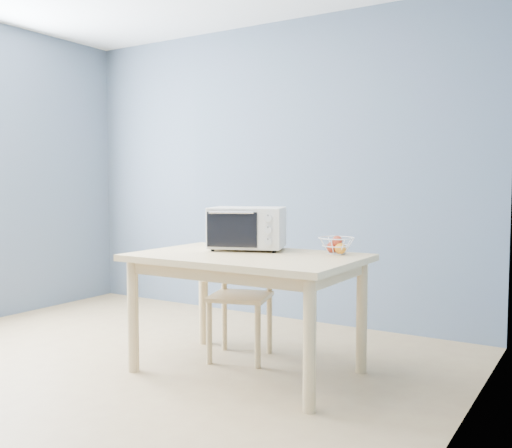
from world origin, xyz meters
The scene contains 5 objects.
room centered at (0.00, 0.00, 1.30)m, with size 4.01×4.51×2.61m.
dining_table centered at (0.67, 0.83, 0.65)m, with size 1.40×0.90×0.75m.
toaster_oven centered at (0.52, 1.03, 0.90)m, with size 0.57×0.49×0.29m.
fruit_basket centered at (1.15, 1.14, 0.81)m, with size 0.25×0.25×0.12m.
dining_chair centered at (0.47, 1.08, 0.41)m, with size 0.48×0.48×0.83m.
Camera 1 is at (2.58, -2.16, 1.19)m, focal length 40.00 mm.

